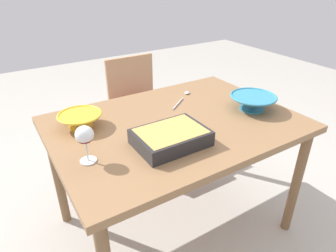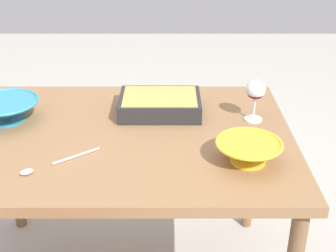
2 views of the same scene
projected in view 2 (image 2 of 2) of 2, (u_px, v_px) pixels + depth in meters
dining_table at (120, 151)px, 1.80m from camera, size 1.28×0.92×0.75m
wine_glass at (255, 92)px, 1.81m from camera, size 0.08×0.08×0.17m
casserole_dish at (159, 103)px, 1.91m from camera, size 0.33×0.24×0.07m
mixing_bowl at (4, 109)px, 1.84m from camera, size 0.26×0.26×0.09m
small_bowl at (247, 150)px, 1.56m from camera, size 0.22×0.22×0.08m
serving_spoon at (45, 166)px, 1.54m from camera, size 0.24×0.19×0.01m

